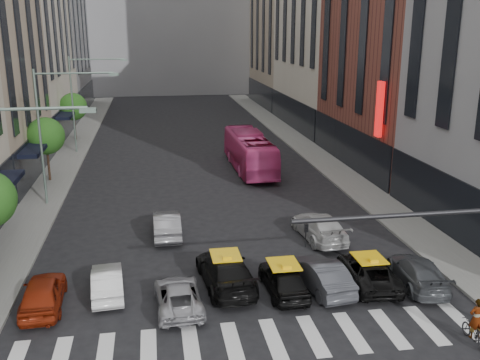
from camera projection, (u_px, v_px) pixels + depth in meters
name	position (u px, v px, depth m)	size (l,w,h in m)	color
sidewalk_left	(62.00, 168.00, 45.89)	(3.00, 96.00, 0.15)	slate
sidewalk_right	(319.00, 158.00, 49.52)	(3.00, 96.00, 0.15)	slate
building_left_d	(49.00, 3.00, 74.11)	(8.00, 18.00, 30.00)	gray
building_right_b	(401.00, 11.00, 43.99)	(8.00, 18.00, 26.00)	brown
building_right_d	(287.00, 11.00, 79.76)	(8.00, 18.00, 28.00)	tan
tree_mid	(46.00, 136.00, 41.06)	(2.88, 2.88, 4.95)	black
tree_far	(73.00, 107.00, 56.24)	(2.88, 2.88, 4.95)	black
streetlamp_mid	(54.00, 119.00, 35.03)	(5.38, 0.25, 9.00)	gray
streetlamp_far	(82.00, 91.00, 50.21)	(5.38, 0.25, 9.00)	gray
liberty_sign	(380.00, 109.00, 38.58)	(0.30, 0.70, 4.00)	red
car_red	(43.00, 293.00, 22.95)	(1.68, 4.19, 1.43)	maroon
car_white_front	(107.00, 282.00, 24.12)	(1.35, 3.87, 1.27)	white
car_silver	(178.00, 296.00, 22.98)	(1.93, 4.18, 1.16)	#A2A1A7
taxi_left	(226.00, 271.00, 24.90)	(2.16, 5.31, 1.54)	black
taxi_center	(283.00, 279.00, 24.29)	(1.65, 4.09, 1.39)	black
car_grey_mid	(322.00, 275.00, 24.64)	(1.51, 4.34, 1.43)	#3E4046
taxi_right	(368.00, 271.00, 25.14)	(2.15, 4.66, 1.30)	black
car_grey_curb	(418.00, 272.00, 25.02)	(1.84, 4.54, 1.32)	#494C51
car_row2_left	(167.00, 224.00, 30.93)	(1.53, 4.39, 1.45)	#949398
car_row2_right	(319.00, 226.00, 30.56)	(2.05, 5.03, 1.46)	silver
bus	(250.00, 152.00, 45.23)	(2.64, 11.29, 3.15)	#E3428D
motorcycle	(474.00, 333.00, 20.43)	(0.58, 1.68, 0.88)	black
rider	(478.00, 303.00, 20.09)	(0.60, 0.39, 1.64)	gray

